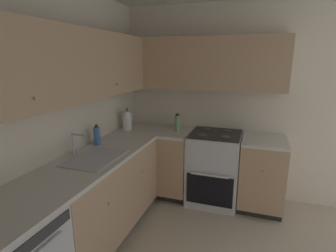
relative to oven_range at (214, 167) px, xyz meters
name	(u,v)px	position (x,y,z in m)	size (l,w,h in m)	color
wall_back	(34,128)	(-1.50, 1.29, 0.78)	(3.66, 0.05, 2.45)	beige
wall_right	(260,105)	(0.31, -0.49, 0.78)	(0.05, 3.61, 2.45)	beige
lower_cabinets_back	(101,198)	(-1.09, 0.96, -0.02)	(1.55, 0.62, 0.85)	tan
countertop_back	(98,157)	(-1.10, 0.96, 0.42)	(2.76, 0.60, 0.04)	beige
lower_cabinets_right	(225,170)	(-0.02, -0.14, -0.02)	(0.62, 1.48, 0.85)	tan
countertop_right	(227,137)	(-0.02, -0.14, 0.42)	(0.60, 1.48, 0.03)	beige
oven_range	(214,167)	(0.00, 0.00, 0.00)	(0.68, 0.62, 1.03)	silver
upper_cabinets_back	(66,65)	(-1.26, 1.10, 1.27)	(2.44, 0.34, 0.62)	tan
upper_cabinets_right	(200,64)	(0.12, 0.25, 1.27)	(0.32, 2.03, 0.62)	tan
sink	(96,163)	(-1.18, 0.93, 0.39)	(0.55, 0.40, 0.10)	#B7B7BC
faucet	(76,142)	(-1.18, 1.14, 0.57)	(0.07, 0.16, 0.22)	silver
soap_bottle	(97,136)	(-0.83, 1.14, 0.53)	(0.07, 0.07, 0.22)	#3F72BF
paper_towel_roll	(127,121)	(-0.17, 1.12, 0.56)	(0.11, 0.11, 0.31)	white
oil_bottle	(177,123)	(-0.02, 0.49, 0.54)	(0.07, 0.07, 0.23)	#729E66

